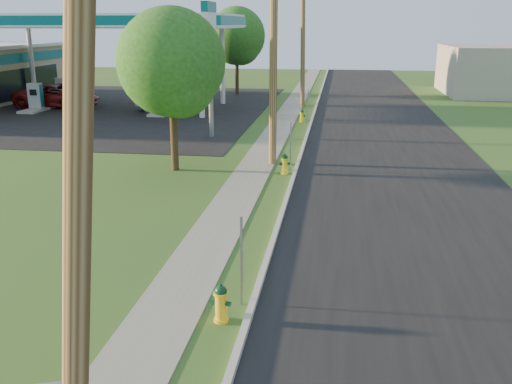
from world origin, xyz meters
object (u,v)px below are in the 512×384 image
Objects in this scene: utility_pole_mid at (273,45)px; tree_lot at (238,38)px; car_red at (57,96)px; hydrant_mid at (285,164)px; price_pylon at (209,31)px; fuel_pump_se at (179,96)px; fuel_pump_nw at (36,100)px; tree_verge at (173,67)px; utility_pole_near at (78,121)px; fuel_pump_sw at (63,94)px; hydrant_near at (221,303)px; hydrant_far at (302,116)px; fuel_pump_ne at (163,103)px; utility_pole_far at (303,38)px; car_silver at (166,101)px.

utility_pole_mid reaches higher than tree_lot.
hydrant_mid is at bearing -137.51° from car_red.
utility_pole_mid is at bearing -54.66° from price_pylon.
price_pylon is (5.00, -11.50, 4.71)m from fuel_pump_se.
car_red is (0.59, 1.87, 0.10)m from fuel_pump_nw.
tree_verge is (-3.74, -1.69, -0.78)m from utility_pole_mid.
fuel_pump_se is at bearing 104.27° from utility_pole_near.
car_red is at bearing 137.50° from hydrant_mid.
utility_pole_mid is at bearing -135.67° from car_red.
utility_pole_mid is 25.05m from fuel_pump_sw.
hydrant_near is 1.06× the size of hydrant_far.
utility_pole_near is 6.27m from hydrant_near.
car_red is at bearing -140.76° from tree_lot.
tree_lot is at bearing 99.53° from hydrant_near.
fuel_pump_nw reaches higher than hydrant_far.
hydrant_mid is 12.59m from hydrant_far.
utility_pole_mid is at bearing -76.57° from tree_lot.
hydrant_far is (9.40, -2.03, -0.34)m from fuel_pump_ne.
price_pylon is at bearing -56.31° from fuel_pump_ne.
tree_verge reaches higher than fuel_pump_sw.
hydrant_far is (0.50, 10.97, -4.57)m from utility_pole_mid.
hydrant_far is at bearing -18.13° from fuel_pump_sw.
utility_pole_near reaches higher than hydrant_far.
fuel_pump_nw is (-17.90, -5.00, -4.08)m from utility_pole_far.
fuel_pump_sw reaches higher than hydrant_far.
fuel_pump_nw is at bearing 180.00° from fuel_pump_ne.
hydrant_mid is (4.42, 0.08, -3.76)m from tree_verge.
tree_verge is at bearing -108.53° from hydrant_far.
hydrant_mid reaches higher than hydrant_near.
tree_verge reaches higher than car_red.
car_silver is at bearing 92.75° from fuel_pump_ne.
utility_pole_far reaches higher than hydrant_far.
utility_pole_near reaches higher than tree_verge.
fuel_pump_nw is at bearing 91.83° from car_silver.
fuel_pump_nw is 32.34m from hydrant_near.
fuel_pump_se is 0.47× the size of price_pylon.
utility_pole_mid reaches higher than fuel_pump_sw.
utility_pole_mid is 24.95m from tree_lot.
fuel_pump_sw is (-17.90, 17.00, -4.23)m from utility_pole_mid.
car_silver is at bearing -107.15° from tree_lot.
utility_pole_mid is 23.19m from car_red.
hydrant_far is (0.50, 28.97, -4.42)m from utility_pole_near.
car_silver is (8.95, -2.95, -0.02)m from fuel_pump_sw.
utility_pole_near reaches higher than fuel_pump_ne.
fuel_pump_sw is at bearing 90.00° from fuel_pump_nw.
price_pylon is at bearing -107.33° from utility_pole_far.
utility_pole_near is at bearing -169.23° from car_silver.
hydrant_near is at bearing -90.58° from hydrant_mid.
tree_verge is (14.16, -14.69, 3.45)m from fuel_pump_nw.
utility_pole_far is at bearing -70.99° from car_silver.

